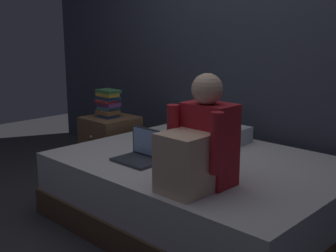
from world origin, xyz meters
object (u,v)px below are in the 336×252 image
(nightstand, at_px, (111,146))
(book_stack, at_px, (108,103))
(person_sitting, at_px, (199,145))
(laptop, at_px, (141,153))
(pillow, at_px, (212,133))
(bed, at_px, (201,191))

(nightstand, relative_size, book_stack, 2.17)
(nightstand, relative_size, person_sitting, 0.85)
(person_sitting, relative_size, laptop, 2.05)
(person_sitting, relative_size, book_stack, 2.55)
(person_sitting, xyz_separation_m, book_stack, (-1.65, 0.64, -0.03))
(pillow, xyz_separation_m, book_stack, (-1.05, -0.24, 0.15))
(person_sitting, distance_m, pillow, 1.08)
(person_sitting, height_order, book_stack, person_sitting)
(bed, height_order, nightstand, nightstand)
(laptop, relative_size, pillow, 0.57)
(laptop, bearing_deg, book_stack, 152.84)
(laptop, distance_m, pillow, 0.77)
(bed, distance_m, person_sitting, 0.73)
(bed, height_order, book_stack, book_stack)
(nightstand, bearing_deg, book_stack, -156.49)
(book_stack, bearing_deg, laptop, -27.16)
(book_stack, bearing_deg, pillow, 12.90)
(laptop, height_order, pillow, laptop)
(bed, bearing_deg, nightstand, 170.57)
(laptop, bearing_deg, bed, 49.77)
(nightstand, height_order, laptop, laptop)
(person_sitting, relative_size, pillow, 1.17)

